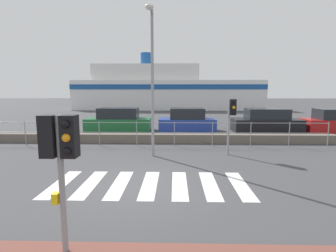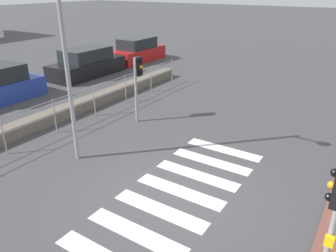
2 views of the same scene
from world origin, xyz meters
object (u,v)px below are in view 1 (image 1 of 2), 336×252
object	(u,v)px
traffic_light_near	(60,149)
ferry_boat	(164,90)
parked_car_green	(119,121)
parked_car_red	(336,122)
parked_car_black	(266,122)
traffic_light_far	(232,114)
streetlamp	(152,67)
parked_car_blue	(187,121)

from	to	relation	value
traffic_light_near	ferry_boat	xyz separation A→B (m)	(0.22, 35.49, 0.83)
traffic_light_near	parked_car_green	bearing A→B (deg)	98.39
ferry_boat	parked_car_green	bearing A→B (deg)	-95.93
traffic_light_near	parked_car_red	distance (m)	18.80
parked_car_black	traffic_light_near	bearing A→B (deg)	-120.36
ferry_boat	parked_car_red	world-z (taller)	ferry_boat
parked_car_green	parked_car_red	world-z (taller)	parked_car_green
parked_car_green	parked_car_red	bearing A→B (deg)	0.00
traffic_light_far	ferry_boat	size ratio (longest dim) A/B	0.09
streetlamp	parked_car_black	xyz separation A→B (m)	(7.16, 7.10, -3.07)
traffic_light_near	traffic_light_far	distance (m)	8.37
streetlamp	parked_car_red	distance (m)	14.12
parked_car_green	parked_car_blue	size ratio (longest dim) A/B	1.15
ferry_boat	parked_car_black	distance (m)	23.17
parked_car_blue	parked_car_black	size ratio (longest dim) A/B	0.85
ferry_boat	parked_car_blue	distance (m)	21.94
parked_car_green	parked_car_blue	distance (m)	4.72
ferry_boat	parked_car_green	size ratio (longest dim) A/B	6.07
traffic_light_far	parked_car_black	xyz separation A→B (m)	(3.79, 6.59, -1.12)
parked_car_black	parked_car_blue	bearing A→B (deg)	-180.00
parked_car_blue	ferry_boat	bearing A→B (deg)	96.48
streetlamp	parked_car_green	size ratio (longest dim) A/B	1.36
streetlamp	ferry_boat	distance (m)	28.84
ferry_boat	parked_car_red	bearing A→B (deg)	-60.07
traffic_light_near	parked_car_green	world-z (taller)	traffic_light_near
streetlamp	parked_car_black	distance (m)	10.55
parked_car_green	parked_car_black	distance (m)	10.11
streetlamp	parked_car_green	distance (m)	8.28
traffic_light_near	streetlamp	distance (m)	6.99
parked_car_black	traffic_light_far	bearing A→B (deg)	-119.94
streetlamp	ferry_boat	world-z (taller)	ferry_boat
parked_car_blue	parked_car_red	world-z (taller)	parked_car_blue
streetlamp	parked_car_green	world-z (taller)	streetlamp
parked_car_red	parked_car_blue	bearing A→B (deg)	-180.00
parked_car_blue	traffic_light_near	bearing A→B (deg)	-101.04
parked_car_black	parked_car_red	bearing A→B (deg)	0.00
streetlamp	parked_car_red	bearing A→B (deg)	31.03
traffic_light_far	streetlamp	world-z (taller)	streetlamp
ferry_boat	parked_car_blue	world-z (taller)	ferry_boat
parked_car_blue	parked_car_red	distance (m)	10.03
parked_car_blue	parked_car_red	size ratio (longest dim) A/B	0.91
parked_car_green	traffic_light_near	bearing A→B (deg)	-81.61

